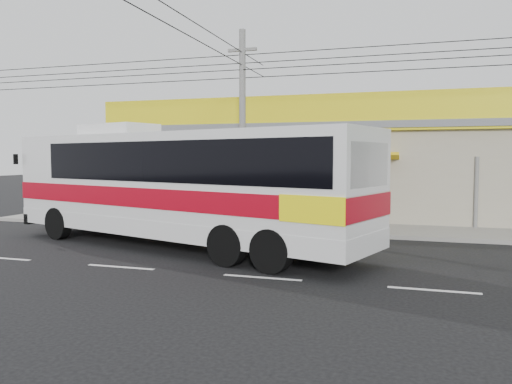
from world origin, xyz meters
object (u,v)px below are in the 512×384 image
Objects in this scene: coach_bus at (181,181)px; utility_pole at (242,65)px; motorbike_red at (98,205)px; motorbike_dark at (97,202)px.

coach_bus is 0.40× the size of utility_pole.
motorbike_dark is at bearing 16.08° from motorbike_red.
coach_bus is 9.42m from motorbike_red.
utility_pole reaches higher than coach_bus.
motorbike_dark reaches higher than motorbike_red.
coach_bus is 6.83× the size of motorbike_dark.
motorbike_dark is at bearing 168.78° from utility_pole.
utility_pole is at bearing 102.32° from coach_bus.
utility_pole is at bearing -76.31° from motorbike_dark.
motorbike_dark is 0.06× the size of utility_pole.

